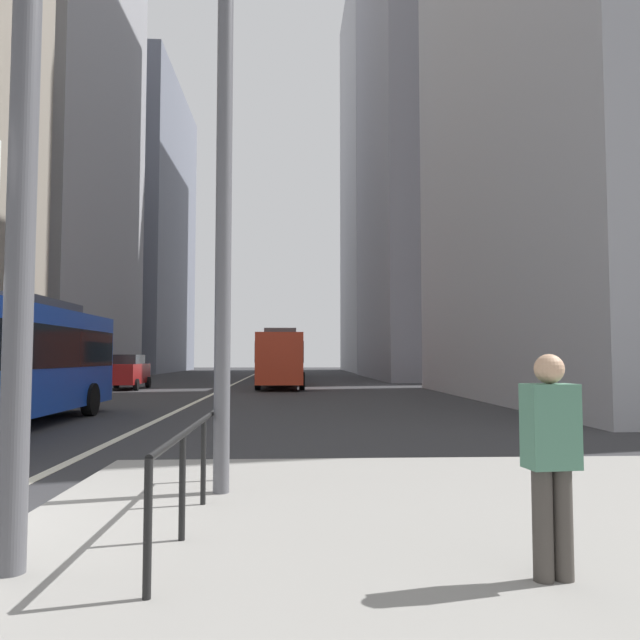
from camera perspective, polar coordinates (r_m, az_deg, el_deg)
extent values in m
plane|color=#303033|center=(26.38, -11.09, -7.34)|extent=(160.00, 160.00, 0.00)
cube|color=gray|center=(5.60, 16.39, -21.33)|extent=(9.00, 10.00, 0.15)
cube|color=beige|center=(36.29, -8.80, -6.29)|extent=(0.20, 80.00, 0.01)
cube|color=#9E9EA3|center=(57.17, -24.30, 19.98)|extent=(10.98, 20.96, 48.56)
cube|color=slate|center=(80.28, -17.15, 8.21)|extent=(11.78, 24.81, 35.72)
cube|color=#9E9EA3|center=(31.85, 24.40, 24.27)|extent=(10.94, 21.27, 32.97)
cube|color=gray|center=(59.67, 11.21, 22.70)|extent=(12.72, 20.98, 56.14)
cube|color=#9E9EA3|center=(80.66, 6.96, 13.05)|extent=(12.16, 21.87, 49.45)
cube|color=#4C4C51|center=(18.66, -25.90, 1.31)|extent=(1.77, 4.26, 0.30)
cylinder|color=black|center=(20.12, -20.70, -6.98)|extent=(0.31, 1.00, 1.00)
cylinder|color=black|center=(20.97, -27.01, -6.68)|extent=(0.31, 1.00, 1.00)
cube|color=red|center=(36.83, -3.63, -3.60)|extent=(2.57, 10.93, 2.75)
cube|color=black|center=(36.84, -3.63, -3.07)|extent=(2.61, 10.72, 1.10)
cube|color=#4C4C51|center=(35.23, -3.68, -1.13)|extent=(1.78, 3.94, 0.30)
cylinder|color=black|center=(40.39, -5.24, -5.32)|extent=(0.31, 1.00, 1.00)
cylinder|color=black|center=(40.34, -1.82, -5.34)|extent=(0.31, 1.00, 1.00)
cylinder|color=black|center=(33.42, -5.84, -5.71)|extent=(0.31, 1.00, 1.00)
cylinder|color=black|center=(33.36, -1.70, -5.73)|extent=(0.31, 1.00, 1.00)
cube|color=red|center=(55.78, -3.78, -3.56)|extent=(2.82, 11.65, 2.75)
cube|color=black|center=(55.78, -3.77, -3.21)|extent=(2.85, 11.42, 1.10)
cube|color=#4C4C51|center=(54.06, -3.85, -1.95)|extent=(1.86, 4.22, 0.30)
cylinder|color=black|center=(59.56, -4.78, -4.73)|extent=(0.33, 1.01, 1.00)
cylinder|color=black|center=(59.45, -2.46, -4.74)|extent=(0.33, 1.01, 1.00)
cylinder|color=black|center=(52.16, -5.29, -4.90)|extent=(0.33, 1.01, 1.00)
cylinder|color=black|center=(52.05, -2.64, -4.92)|extent=(0.33, 1.01, 1.00)
cube|color=maroon|center=(35.98, -17.69, -4.81)|extent=(1.90, 4.57, 1.10)
cube|color=black|center=(36.11, -17.62, -3.52)|extent=(1.56, 2.48, 0.52)
cylinder|color=black|center=(34.29, -16.82, -5.82)|extent=(0.24, 0.65, 0.64)
cylinder|color=black|center=(34.73, -19.77, -5.73)|extent=(0.24, 0.65, 0.64)
cylinder|color=black|center=(37.30, -15.79, -5.64)|extent=(0.24, 0.65, 0.64)
cylinder|color=black|center=(37.70, -18.52, -5.56)|extent=(0.24, 0.65, 0.64)
cube|color=#232838|center=(46.50, -3.99, -4.63)|extent=(1.90, 4.21, 1.10)
cube|color=black|center=(46.34, -3.99, -3.63)|extent=(1.56, 2.29, 0.52)
cylinder|color=black|center=(47.98, -5.00, -5.25)|extent=(0.24, 0.65, 0.64)
cylinder|color=black|center=(47.90, -2.82, -5.26)|extent=(0.24, 0.65, 0.64)
cylinder|color=black|center=(45.16, -5.24, -5.36)|extent=(0.24, 0.65, 0.64)
cylinder|color=black|center=(45.07, -2.92, -5.37)|extent=(0.24, 0.65, 0.64)
cylinder|color=#515156|center=(5.49, -26.12, 11.05)|extent=(0.22, 0.22, 6.00)
cylinder|color=#56565B|center=(7.99, -8.97, 13.62)|extent=(0.20, 0.20, 8.00)
cylinder|color=black|center=(4.59, -15.83, -18.26)|extent=(0.06, 0.06, 0.95)
cylinder|color=black|center=(5.87, -12.77, -15.00)|extent=(0.06, 0.06, 0.95)
cylinder|color=black|center=(7.17, -10.87, -12.90)|extent=(0.06, 0.06, 0.95)
cylinder|color=black|center=(8.48, -9.57, -11.43)|extent=(0.06, 0.06, 0.95)
cylinder|color=black|center=(6.45, -11.67, -9.69)|extent=(0.06, 4.02, 0.06)
cylinder|color=#423D38|center=(5.05, 20.12, -17.55)|extent=(0.15, 0.15, 0.82)
cylinder|color=#423D38|center=(5.13, 21.76, -17.30)|extent=(0.15, 0.15, 0.82)
cube|color=#4C7F66|center=(4.96, 20.77, -9.26)|extent=(0.40, 0.28, 0.63)
sphere|color=tan|center=(4.93, 20.66, -4.30)|extent=(0.23, 0.23, 0.23)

